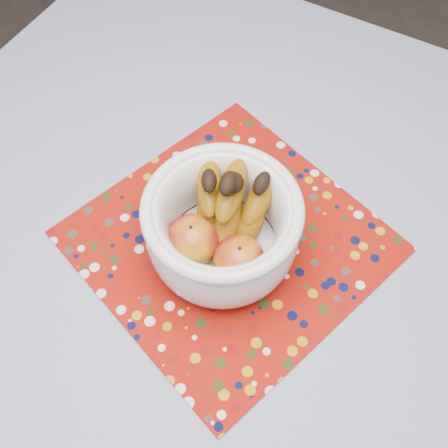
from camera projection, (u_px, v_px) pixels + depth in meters
name	position (u px, v px, depth m)	size (l,w,h in m)	color
table	(230.00, 291.00, 0.90)	(1.20, 1.20, 0.75)	brown
tablecloth	(230.00, 270.00, 0.83)	(1.32, 1.32, 0.01)	slate
placemat	(229.00, 241.00, 0.85)	(0.43, 0.43, 0.00)	maroon
fruit_bowl	(223.00, 223.00, 0.77)	(0.23, 0.23, 0.18)	silver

